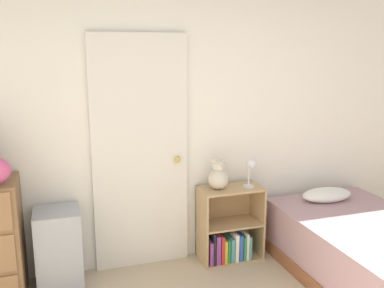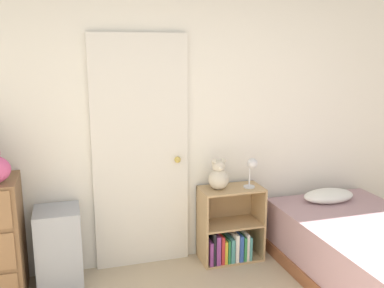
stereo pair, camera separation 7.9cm
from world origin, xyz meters
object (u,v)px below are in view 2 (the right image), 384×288
at_px(desk_lamp, 252,167).
at_px(bed, 375,257).
at_px(teddy_bear, 219,176).
at_px(bookshelf, 228,234).
at_px(storage_bin, 59,248).

bearing_deg(desk_lamp, bed, -44.10).
xyz_separation_m(teddy_bear, desk_lamp, (0.30, -0.04, 0.07)).
bearing_deg(bookshelf, storage_bin, -179.19).
height_order(storage_bin, bookshelf, bookshelf).
relative_size(bookshelf, teddy_bear, 2.44).
relative_size(desk_lamp, bed, 0.14).
bearing_deg(bed, desk_lamp, 135.90).
bearing_deg(desk_lamp, storage_bin, 179.39).
relative_size(teddy_bear, bed, 0.15).
bearing_deg(desk_lamp, bookshelf, 168.80).
relative_size(storage_bin, bookshelf, 0.96).
distance_m(bookshelf, bed, 1.23).
bearing_deg(bed, bookshelf, 140.93).
bearing_deg(desk_lamp, teddy_bear, 171.99).
relative_size(storage_bin, teddy_bear, 2.33).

